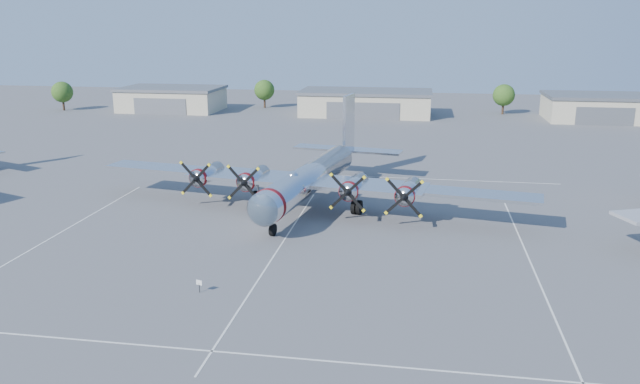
% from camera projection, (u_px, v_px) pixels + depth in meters
% --- Properties ---
extents(ground, '(260.00, 260.00, 0.00)m').
position_uv_depth(ground, '(287.00, 236.00, 59.78)').
color(ground, '#565658').
rests_on(ground, ground).
extents(parking_lines, '(60.00, 50.08, 0.01)m').
position_uv_depth(parking_lines, '(283.00, 242.00, 58.11)').
color(parking_lines, silver).
rests_on(parking_lines, ground).
extents(hangar_west, '(22.60, 14.60, 5.40)m').
position_uv_depth(hangar_west, '(172.00, 99.00, 144.13)').
color(hangar_west, '#BBB594').
rests_on(hangar_west, ground).
extents(hangar_center, '(28.60, 14.60, 5.40)m').
position_uv_depth(hangar_center, '(366.00, 103.00, 137.09)').
color(hangar_center, '#BBB594').
rests_on(hangar_center, ground).
extents(hangar_east, '(20.60, 14.60, 5.40)m').
position_uv_depth(hangar_east, '(596.00, 107.00, 129.58)').
color(hangar_east, '#BBB594').
rests_on(hangar_east, ground).
extents(tree_far_west, '(4.80, 4.80, 6.64)m').
position_uv_depth(tree_far_west, '(62.00, 92.00, 143.87)').
color(tree_far_west, '#382619').
rests_on(tree_far_west, ground).
extents(tree_west, '(4.80, 4.80, 6.64)m').
position_uv_depth(tree_west, '(264.00, 90.00, 148.25)').
color(tree_west, '#382619').
rests_on(tree_west, ground).
extents(tree_east, '(4.80, 4.80, 6.64)m').
position_uv_depth(tree_east, '(504.00, 95.00, 137.75)').
color(tree_east, '#382619').
rests_on(tree_east, ground).
extents(main_bomber_b29, '(53.55, 40.91, 10.77)m').
position_uv_depth(main_bomber_b29, '(313.00, 204.00, 70.29)').
color(main_bomber_b29, silver).
rests_on(main_bomber_b29, ground).
extents(info_placard, '(0.51, 0.19, 1.00)m').
position_uv_depth(info_placard, '(199.00, 284.00, 47.09)').
color(info_placard, black).
rests_on(info_placard, ground).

